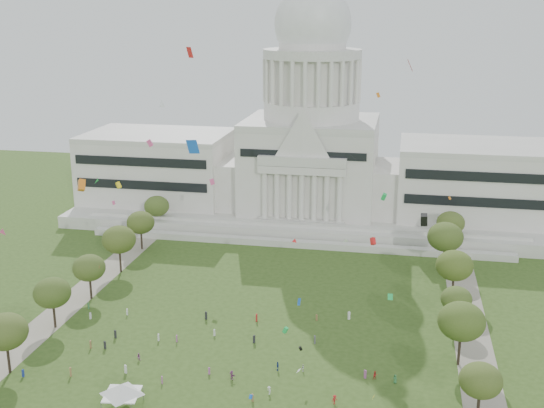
% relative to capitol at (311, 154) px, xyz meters
% --- Properties ---
extents(ground, '(400.00, 400.00, 0.00)m').
position_rel_capitol_xyz_m(ground, '(0.00, -113.59, -22.30)').
color(ground, '#314C19').
rests_on(ground, ground).
extents(capitol, '(160.00, 64.50, 91.30)m').
position_rel_capitol_xyz_m(capitol, '(0.00, 0.00, 0.00)').
color(capitol, '#BBB8AE').
rests_on(capitol, ground).
extents(path_left, '(8.00, 160.00, 0.04)m').
position_rel_capitol_xyz_m(path_left, '(-48.00, -83.59, -22.28)').
color(path_left, gray).
rests_on(path_left, ground).
extents(path_right, '(8.00, 160.00, 0.04)m').
position_rel_capitol_xyz_m(path_right, '(48.00, -83.59, -22.28)').
color(path_right, gray).
rests_on(path_right, ground).
extents(row_tree_l_1, '(8.86, 8.86, 12.59)m').
position_rel_capitol_xyz_m(row_tree_l_1, '(-44.07, -116.55, -13.34)').
color(row_tree_l_1, black).
rests_on(row_tree_l_1, ground).
extents(row_tree_r_1, '(7.58, 7.58, 10.78)m').
position_rel_capitol_xyz_m(row_tree_r_1, '(46.22, -115.34, -14.64)').
color(row_tree_r_1, black).
rests_on(row_tree_r_1, ground).
extents(row_tree_l_2, '(8.42, 8.42, 11.97)m').
position_rel_capitol_xyz_m(row_tree_l_2, '(-45.04, -96.29, -13.79)').
color(row_tree_l_2, black).
rests_on(row_tree_l_2, ground).
extents(row_tree_r_2, '(9.55, 9.55, 13.58)m').
position_rel_capitol_xyz_m(row_tree_r_2, '(44.17, -96.15, -12.64)').
color(row_tree_r_2, black).
rests_on(row_tree_r_2, ground).
extents(row_tree_l_3, '(8.12, 8.12, 11.55)m').
position_rel_capitol_xyz_m(row_tree_l_3, '(-44.09, -79.67, -14.09)').
color(row_tree_l_3, black).
rests_on(row_tree_l_3, ground).
extents(row_tree_r_3, '(7.01, 7.01, 9.98)m').
position_rel_capitol_xyz_m(row_tree_r_3, '(44.40, -79.10, -15.21)').
color(row_tree_r_3, black).
rests_on(row_tree_r_3, ground).
extents(row_tree_l_4, '(9.29, 9.29, 13.21)m').
position_rel_capitol_xyz_m(row_tree_l_4, '(-44.08, -61.17, -12.90)').
color(row_tree_l_4, black).
rests_on(row_tree_l_4, ground).
extents(row_tree_r_4, '(9.19, 9.19, 13.06)m').
position_rel_capitol_xyz_m(row_tree_r_4, '(44.76, -63.55, -13.01)').
color(row_tree_r_4, black).
rests_on(row_tree_r_4, ground).
extents(row_tree_l_5, '(8.33, 8.33, 11.85)m').
position_rel_capitol_xyz_m(row_tree_l_5, '(-45.22, -42.58, -13.88)').
color(row_tree_l_5, black).
rests_on(row_tree_l_5, ground).
extents(row_tree_r_5, '(9.82, 9.82, 13.96)m').
position_rel_capitol_xyz_m(row_tree_r_5, '(43.49, -43.40, -12.37)').
color(row_tree_r_5, black).
rests_on(row_tree_r_5, ground).
extents(row_tree_l_6, '(8.19, 8.19, 11.64)m').
position_rel_capitol_xyz_m(row_tree_l_6, '(-46.87, -24.45, -14.02)').
color(row_tree_l_6, black).
rests_on(row_tree_l_6, ground).
extents(row_tree_r_6, '(8.42, 8.42, 11.97)m').
position_rel_capitol_xyz_m(row_tree_r_6, '(45.96, -25.46, -13.79)').
color(row_tree_r_6, black).
rests_on(row_tree_r_6, ground).
extents(event_tent, '(9.70, 9.70, 4.82)m').
position_rel_capitol_xyz_m(event_tent, '(-16.97, -123.82, -18.56)').
color(event_tent, '#4C4C4C').
rests_on(event_tent, ground).
extents(person_0, '(1.03, 0.88, 1.77)m').
position_rel_capitol_xyz_m(person_0, '(31.63, -105.86, -21.41)').
color(person_0, '#33723F').
rests_on(person_0, ground).
extents(person_2, '(1.00, 0.88, 1.75)m').
position_rel_capitol_xyz_m(person_2, '(27.78, -105.21, -21.42)').
color(person_2, '#B21E1E').
rests_on(person_2, ground).
extents(person_3, '(1.11, 1.17, 1.65)m').
position_rel_capitol_xyz_m(person_3, '(8.41, -114.53, -21.47)').
color(person_3, silver).
rests_on(person_3, ground).
extents(person_4, '(0.84, 1.23, 1.91)m').
position_rel_capitol_xyz_m(person_4, '(8.37, -105.47, -21.34)').
color(person_4, navy).
rests_on(person_4, ground).
extents(person_5, '(1.85, 1.70, 1.95)m').
position_rel_capitol_xyz_m(person_5, '(0.21, -110.70, -21.32)').
color(person_5, '#994C8C').
rests_on(person_5, ground).
extents(person_8, '(0.82, 0.56, 1.59)m').
position_rel_capitol_xyz_m(person_8, '(-20.60, -106.94, -21.50)').
color(person_8, '#994C8C').
rests_on(person_8, ground).
extents(person_9, '(1.30, 1.24, 1.84)m').
position_rel_capitol_xyz_m(person_9, '(20.87, -115.46, -21.37)').
color(person_9, '#B21E1E').
rests_on(person_9, ground).
extents(person_10, '(0.49, 0.88, 1.50)m').
position_rel_capitol_xyz_m(person_10, '(13.42, -104.92, -21.55)').
color(person_10, silver).
rests_on(person_10, ground).
extents(distant_crowd, '(68.34, 38.75, 1.95)m').
position_rel_capitol_xyz_m(distant_crowd, '(-12.39, -97.98, -21.42)').
color(distant_crowd, navy).
rests_on(distant_crowd, ground).
extents(kite_swarm, '(86.05, 96.22, 57.11)m').
position_rel_capitol_xyz_m(kite_swarm, '(2.66, -105.18, 11.09)').
color(kite_swarm, orange).
rests_on(kite_swarm, ground).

